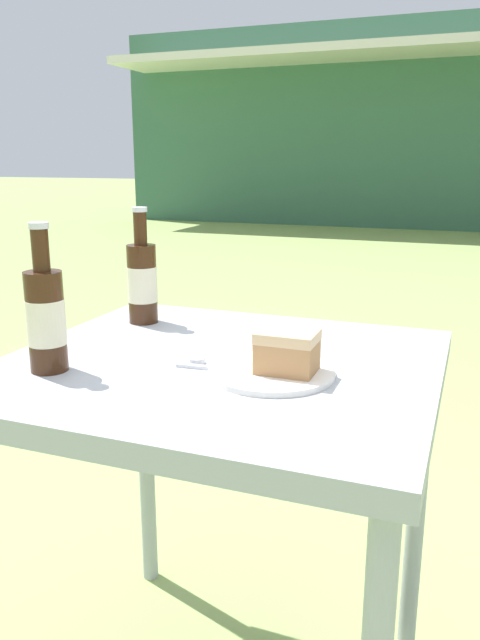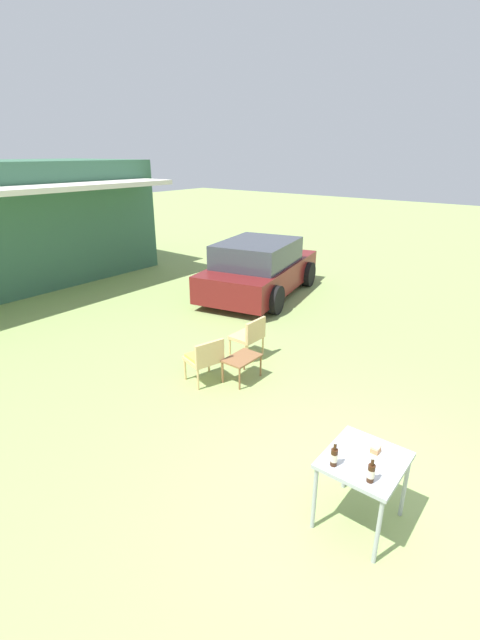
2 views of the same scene
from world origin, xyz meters
The scene contains 11 objects.
ground_plane centered at (0.00, 0.00, 0.00)m, with size 60.00×60.00×0.00m, color #8CA35B.
parked_car centered at (5.25, 5.01, 0.66)m, with size 4.14×2.61×1.38m.
wicker_chair_cushioned centered at (1.10, 3.03, 0.43)m, with size 0.60×0.56×0.73m.
wicker_chair_plain centered at (2.22, 3.01, 0.43)m, with size 0.51×0.45×0.73m.
garden_side_table centered at (1.51, 2.63, 0.34)m, with size 0.60×0.39×0.39m.
patio_table centered at (0.00, 0.00, 0.67)m, with size 0.76×0.70×0.75m.
cake_on_plate centered at (0.12, -0.04, 0.78)m, with size 0.21×0.21×0.08m.
cola_bottle_near centered at (-0.26, 0.19, 0.85)m, with size 0.06×0.06×0.25m.
cola_bottle_far centered at (-0.25, -0.15, 0.85)m, with size 0.06×0.06×0.25m.
fork centered at (0.04, -0.05, 0.76)m, with size 0.19×0.03×0.01m.
loose_bottle_cap centered at (-0.03, -0.03, 0.76)m, with size 0.03×0.03×0.01m.
Camera 2 is at (-3.22, -1.08, 3.38)m, focal length 24.00 mm.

